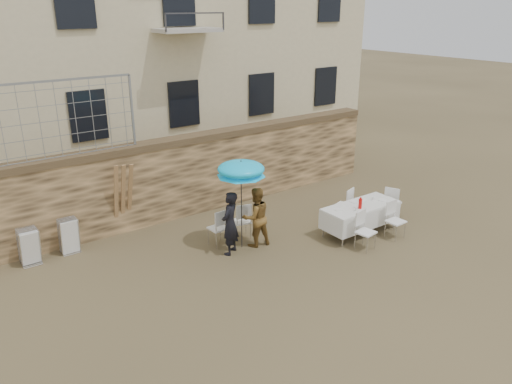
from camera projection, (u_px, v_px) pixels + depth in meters
ground at (302, 288)px, 10.52m from camera, size 80.00×80.00×0.00m
stone_wall at (186, 176)px, 13.92m from camera, size 13.00×0.50×2.20m
chain_link_fence at (67, 119)px, 11.57m from camera, size 3.20×0.06×1.80m
man_suit at (230, 223)px, 11.72m from camera, size 0.68×0.63×1.56m
woman_dress at (256, 217)px, 12.14m from camera, size 0.80×0.66×1.50m
umbrella at (241, 172)px, 11.59m from camera, size 1.16×1.16×2.07m
couple_chair_left at (218, 227)px, 12.24m from camera, size 0.51×0.51×0.96m
couple_chair_right at (242, 220)px, 12.62m from camera, size 0.58×0.58×0.96m
banquet_table at (361, 206)px, 12.82m from camera, size 2.10×0.85×0.78m
soda_bottle at (360, 204)px, 12.53m from camera, size 0.09×0.09×0.26m
table_chair_front_left at (366, 231)px, 12.01m from camera, size 0.55×0.55×0.96m
table_chair_front_right at (396, 220)px, 12.61m from camera, size 0.50×0.50×0.96m
table_chair_back at (343, 204)px, 13.62m from camera, size 0.60×0.60×0.96m
table_chair_side at (393, 202)px, 13.75m from camera, size 0.63×0.63×0.96m
chair_stack_left at (27, 244)px, 11.43m from camera, size 0.46×0.47×0.92m
chair_stack_right at (67, 234)px, 11.92m from camera, size 0.46×0.40×0.92m
wood_planks at (128, 198)px, 12.66m from camera, size 0.70×0.20×2.00m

